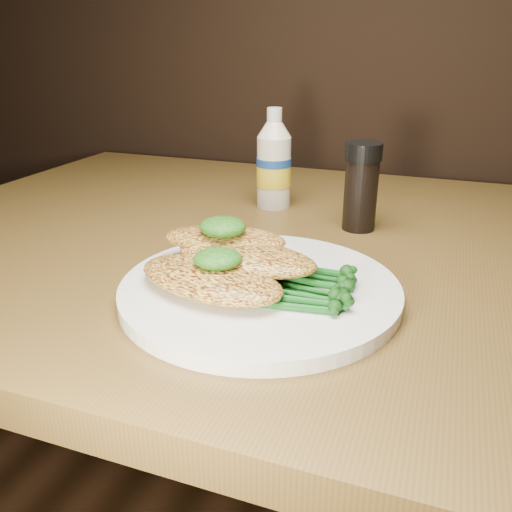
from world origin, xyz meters
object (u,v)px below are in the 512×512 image
(dining_table, at_px, (299,456))
(mayo_bottle, at_px, (274,159))
(plate, at_px, (260,290))
(pepper_grinder, at_px, (361,187))

(dining_table, bearing_deg, mayo_bottle, 125.90)
(plate, bearing_deg, dining_table, 89.14)
(plate, relative_size, pepper_grinder, 2.39)
(dining_table, distance_m, pepper_grinder, 0.44)
(dining_table, xyz_separation_m, plate, (-0.00, -0.18, 0.38))
(dining_table, relative_size, pepper_grinder, 9.94)
(mayo_bottle, bearing_deg, plate, -74.11)
(mayo_bottle, bearing_deg, dining_table, -54.10)
(plate, xyz_separation_m, pepper_grinder, (0.06, 0.25, 0.05))
(pepper_grinder, bearing_deg, dining_table, -131.89)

